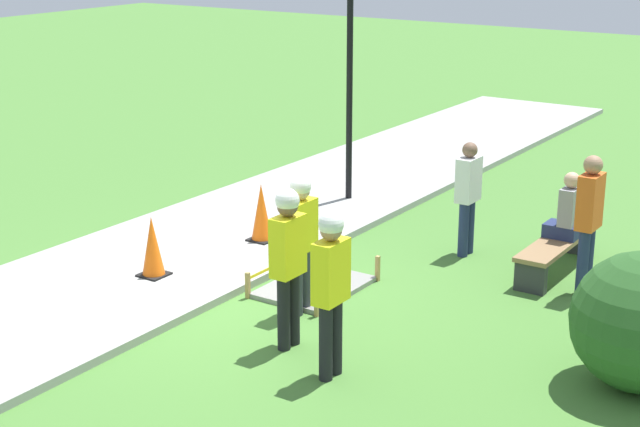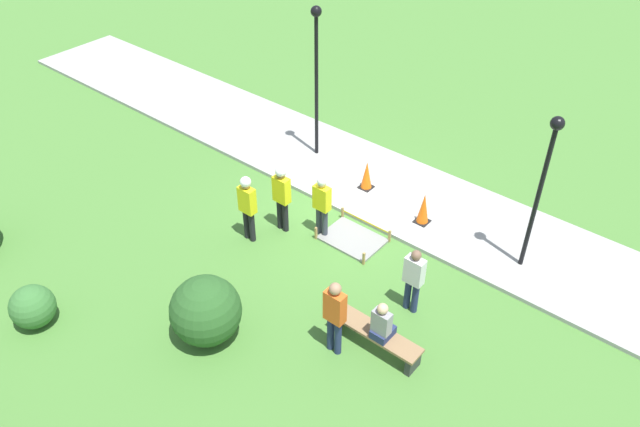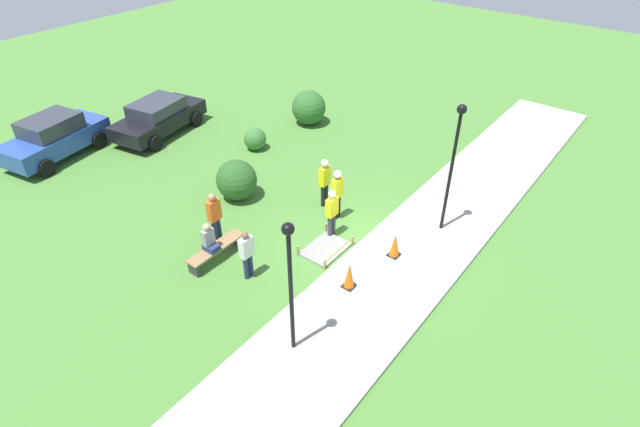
# 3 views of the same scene
# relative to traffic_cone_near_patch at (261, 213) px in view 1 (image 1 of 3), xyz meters

# --- Properties ---
(ground_plane) EXTENTS (60.00, 60.00, 0.00)m
(ground_plane) POSITION_rel_traffic_cone_near_patch_xyz_m (1.76, 0.87, -0.51)
(ground_plane) COLOR #477A33
(sidewalk) EXTENTS (28.00, 3.10, 0.10)m
(sidewalk) POSITION_rel_traffic_cone_near_patch_xyz_m (1.76, -0.68, -0.46)
(sidewalk) COLOR #9E9E99
(sidewalk) RESTS_ON ground_plane
(wet_concrete_patch) EXTENTS (1.45, 1.07, 0.33)m
(wet_concrete_patch) POSITION_rel_traffic_cone_near_patch_xyz_m (0.95, 1.53, -0.47)
(wet_concrete_patch) COLOR gray
(wet_concrete_patch) RESTS_ON ground_plane
(traffic_cone_near_patch) EXTENTS (0.34, 0.34, 0.82)m
(traffic_cone_near_patch) POSITION_rel_traffic_cone_near_patch_xyz_m (0.00, 0.00, 0.00)
(traffic_cone_near_patch) COLOR black
(traffic_cone_near_patch) RESTS_ON sidewalk
(traffic_cone_far_patch) EXTENTS (0.34, 0.34, 0.79)m
(traffic_cone_far_patch) POSITION_rel_traffic_cone_near_patch_xyz_m (1.90, -0.29, -0.02)
(traffic_cone_far_patch) COLOR black
(traffic_cone_far_patch) RESTS_ON sidewalk
(park_bench) EXTENTS (1.93, 0.44, 0.44)m
(park_bench) POSITION_rel_traffic_cone_near_patch_xyz_m (-1.33, 3.82, -0.19)
(park_bench) COLOR #2D2D33
(park_bench) RESTS_ON ground_plane
(person_seated_on_bench) EXTENTS (0.36, 0.44, 0.89)m
(person_seated_on_bench) POSITION_rel_traffic_cone_near_patch_xyz_m (-1.49, 3.87, 0.28)
(person_seated_on_bench) COLOR navy
(person_seated_on_bench) RESTS_ON park_bench
(worker_supervisor) EXTENTS (0.40, 0.24, 1.67)m
(worker_supervisor) POSITION_rel_traffic_cone_near_patch_xyz_m (1.65, 1.82, 0.47)
(worker_supervisor) COLOR #383D47
(worker_supervisor) RESTS_ON ground_plane
(worker_assistant) EXTENTS (0.40, 0.25, 1.76)m
(worker_assistant) POSITION_rel_traffic_cone_near_patch_xyz_m (2.86, 3.02, 0.54)
(worker_assistant) COLOR black
(worker_assistant) RESTS_ON ground_plane
(worker_trainee) EXTENTS (0.40, 0.26, 1.79)m
(worker_trainee) POSITION_rel_traffic_cone_near_patch_xyz_m (2.50, 2.25, 0.56)
(worker_trainee) COLOR black
(worker_trainee) RESTS_ON ground_plane
(bystander_in_orange_shirt) EXTENTS (0.40, 0.23, 1.77)m
(bystander_in_orange_shirt) POSITION_rel_traffic_cone_near_patch_xyz_m (-0.77, 4.39, 0.50)
(bystander_in_orange_shirt) COLOR navy
(bystander_in_orange_shirt) RESTS_ON ground_plane
(bystander_in_gray_shirt) EXTENTS (0.40, 0.22, 1.59)m
(bystander_in_gray_shirt) POSITION_rel_traffic_cone_near_patch_xyz_m (-1.31, 2.54, 0.38)
(bystander_in_gray_shirt) COLOR navy
(bystander_in_gray_shirt) RESTS_ON ground_plane
(lamppost_far) EXTENTS (0.28, 0.28, 3.70)m
(lamppost_far) POSITION_rel_traffic_cone_near_patch_xyz_m (-2.51, -0.13, 2.04)
(lamppost_far) COLOR black
(lamppost_far) RESTS_ON sidewalk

